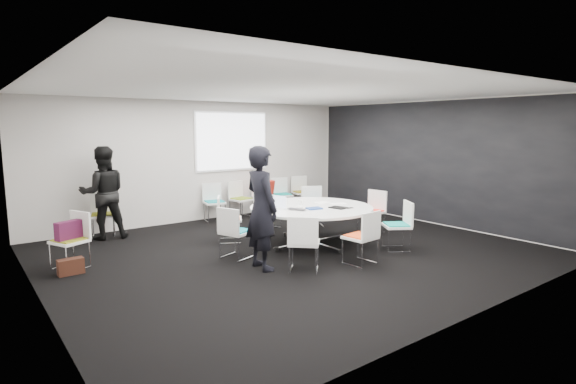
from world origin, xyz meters
TOP-DOWN VIEW (x-y plane):
  - room_shell at (0.09, 0.00)m, footprint 8.08×7.08m
  - conference_table at (0.54, 0.13)m, footprint 2.28×2.28m
  - projection_screen at (0.80, 3.46)m, footprint 1.90×0.03m
  - chair_ring_a at (2.17, 0.11)m, footprint 0.50×0.51m
  - chair_ring_b at (1.60, 1.32)m, footprint 0.62×0.61m
  - chair_ring_c at (0.64, 1.73)m, footprint 0.57×0.56m
  - chair_ring_d at (-0.58, 1.25)m, footprint 0.62×0.62m
  - chair_ring_e at (-1.03, 0.22)m, footprint 0.58×0.58m
  - chair_ring_f at (-0.56, -1.01)m, footprint 0.64×0.64m
  - chair_ring_g at (0.39, -1.29)m, footprint 0.50×0.49m
  - chair_ring_h at (1.54, -1.08)m, footprint 0.63×0.63m
  - chair_back_a at (0.11, 3.16)m, footprint 0.54×0.53m
  - chair_back_b at (0.84, 3.17)m, footprint 0.53×0.52m
  - chair_back_c at (1.47, 3.16)m, footprint 0.57×0.57m
  - chair_back_d at (2.06, 3.13)m, footprint 0.56×0.55m
  - chair_back_e at (2.75, 3.17)m, footprint 0.56×0.55m
  - chair_spare_left at (-3.38, 1.27)m, footprint 0.60×0.60m
  - chair_person_back at (-2.41, 3.12)m, footprint 0.57×0.56m
  - person_main at (-1.00, -0.51)m, footprint 0.50×0.73m
  - person_back at (-2.42, 2.96)m, footprint 1.00×0.84m
  - laptop at (0.14, 0.01)m, footprint 0.34×0.40m
  - laptop_lid at (-0.09, 0.27)m, footprint 0.08×0.30m
  - notebook_black at (0.81, -0.30)m, footprint 0.27×0.34m
  - tablet_folio at (0.41, -0.11)m, footprint 0.30×0.26m
  - papers_right at (0.98, 0.33)m, footprint 0.32×0.24m
  - papers_front at (1.15, 0.04)m, footprint 0.36×0.31m
  - cup at (0.51, 0.42)m, footprint 0.08×0.08m
  - phone at (0.98, -0.44)m, footprint 0.14×0.08m
  - maroon_bag at (-3.40, 1.26)m, footprint 0.42×0.28m
  - brown_bag at (-3.46, 0.98)m, footprint 0.37×0.17m
  - red_jacket at (1.47, 2.94)m, footprint 0.47×0.27m

SIDE VIEW (x-z plane):
  - brown_bag at x=-3.46m, z-range 0.00..0.24m
  - chair_ring_a at x=2.17m, z-range -0.16..0.72m
  - chair_ring_b at x=1.60m, z-range -0.16..0.72m
  - chair_ring_c at x=0.64m, z-range -0.16..0.72m
  - chair_ring_d at x=-0.58m, z-range -0.16..0.72m
  - chair_ring_e at x=-1.03m, z-range -0.16..0.72m
  - chair_ring_f at x=-0.56m, z-range -0.16..0.72m
  - chair_ring_g at x=0.39m, z-range -0.16..0.72m
  - chair_ring_h at x=1.54m, z-range -0.16..0.72m
  - chair_back_a at x=0.11m, z-range -0.16..0.72m
  - chair_back_b at x=0.84m, z-range -0.16..0.72m
  - chair_back_c at x=1.47m, z-range -0.16..0.72m
  - chair_back_d at x=2.06m, z-range -0.16..0.72m
  - chair_back_e at x=2.75m, z-range -0.16..0.72m
  - chair_spare_left at x=-3.38m, z-range -0.16..0.72m
  - chair_person_back at x=-2.41m, z-range -0.16..0.72m
  - conference_table at x=0.54m, z-range 0.18..0.91m
  - maroon_bag at x=-3.40m, z-range 0.48..0.76m
  - red_jacket at x=1.47m, z-range 0.52..0.88m
  - papers_right at x=0.98m, z-range 0.73..0.73m
  - papers_front at x=1.15m, z-range 0.73..0.73m
  - phone at x=0.98m, z-range 0.73..0.74m
  - notebook_black at x=0.81m, z-range 0.73..0.75m
  - tablet_folio at x=0.41m, z-range 0.73..0.76m
  - laptop at x=0.14m, z-range 0.73..0.76m
  - cup at x=0.51m, z-range 0.73..0.82m
  - laptop_lid at x=-0.09m, z-range 0.75..0.97m
  - person_back at x=-2.42m, z-range 0.00..1.83m
  - person_main at x=-1.00m, z-range 0.00..1.92m
  - room_shell at x=0.09m, z-range -0.04..2.84m
  - projection_screen at x=0.80m, z-range 1.17..2.53m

